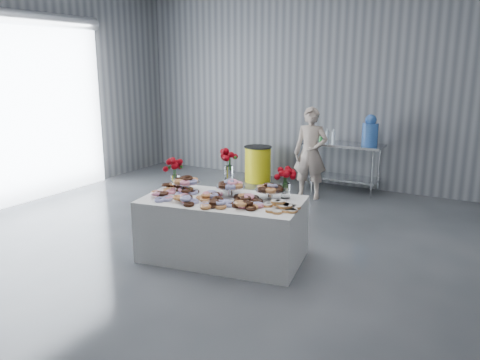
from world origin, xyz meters
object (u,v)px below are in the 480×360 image
at_px(trash_barrel, 258,164).
at_px(prep_table, 341,158).
at_px(water_jug, 370,132).
at_px(person, 311,153).
at_px(display_table, 222,229).

bearing_deg(trash_barrel, prep_table, 5.26).
distance_m(prep_table, water_jug, 0.73).
height_order(water_jug, trash_barrel, water_jug).
relative_size(prep_table, person, 0.94).
relative_size(display_table, water_jug, 3.43).
xyz_separation_m(prep_table, person, (-0.32, -0.75, 0.18)).
bearing_deg(display_table, prep_table, 86.16).
height_order(water_jug, person, person).
xyz_separation_m(display_table, water_jug, (0.75, 3.79, 0.77)).
distance_m(water_jug, trash_barrel, 2.31).
height_order(display_table, water_jug, water_jug).
bearing_deg(prep_table, display_table, -93.84).
xyz_separation_m(display_table, prep_table, (0.25, 3.79, 0.24)).
distance_m(prep_table, trash_barrel, 1.69).
bearing_deg(display_table, water_jug, 78.74).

